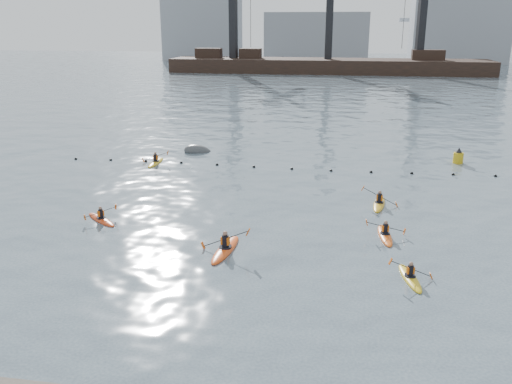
% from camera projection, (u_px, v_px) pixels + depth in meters
% --- Properties ---
extents(ground, '(400.00, 400.00, 0.00)m').
position_uv_depth(ground, '(206.00, 314.00, 20.95)').
color(ground, '#3D4D5A').
rests_on(ground, ground).
extents(float_line, '(33.24, 0.73, 0.24)m').
position_uv_depth(float_line, '(273.00, 167.00, 42.23)').
color(float_line, black).
rests_on(float_line, ground).
extents(barge_pier, '(72.00, 19.30, 29.50)m').
position_uv_depth(barge_pier, '(327.00, 64.00, 123.98)').
color(barge_pier, black).
rests_on(barge_pier, ground).
extents(skyline, '(141.00, 28.00, 22.00)m').
position_uv_depth(skyline, '(342.00, 29.00, 159.33)').
color(skyline, gray).
rests_on(skyline, ground).
extents(kayaker_0, '(2.56, 3.73, 1.45)m').
position_uv_depth(kayaker_0, '(225.00, 249.00, 26.75)').
color(kayaker_0, '#E74C15').
rests_on(kayaker_0, ground).
extents(kayaker_1, '(1.99, 2.95, 1.12)m').
position_uv_depth(kayaker_1, '(410.00, 277.00, 23.79)').
color(kayaker_1, gold).
rests_on(kayaker_1, ground).
extents(kayaker_2, '(2.68, 2.34, 0.95)m').
position_uv_depth(kayaker_2, '(101.00, 219.00, 30.89)').
color(kayaker_2, red).
rests_on(kayaker_2, ground).
extents(kayaker_3, '(2.28, 3.34, 1.29)m').
position_uv_depth(kayaker_3, '(379.00, 203.00, 33.53)').
color(kayaker_3, gold).
rests_on(kayaker_3, ground).
extents(kayaker_4, '(2.11, 3.16, 1.05)m').
position_uv_depth(kayaker_4, '(385.00, 235.00, 28.57)').
color(kayaker_4, orange).
rests_on(kayaker_4, ground).
extents(kayaker_5, '(2.24, 3.28, 1.20)m').
position_uv_depth(kayaker_5, '(156.00, 162.00, 43.60)').
color(kayaker_5, yellow).
rests_on(kayaker_5, ground).
extents(mooring_buoy, '(3.00, 2.39, 1.70)m').
position_uv_depth(mooring_buoy, '(198.00, 152.00, 47.54)').
color(mooring_buoy, '#3C3F41').
rests_on(mooring_buoy, ground).
extents(nav_buoy, '(0.80, 0.80, 1.45)m').
position_uv_depth(nav_buoy, '(458.00, 158.00, 43.55)').
color(nav_buoy, gold).
rests_on(nav_buoy, ground).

